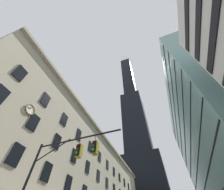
{
  "coord_description": "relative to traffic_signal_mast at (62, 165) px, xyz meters",
  "views": [
    {
      "loc": [
        3.44,
        -6.56,
        1.52
      ],
      "look_at": [
        -3.89,
        12.78,
        25.37
      ],
      "focal_mm": 21.87,
      "sensor_mm": 36.0,
      "label": 1
    }
  ],
  "objects": [
    {
      "name": "station_building",
      "position": [
        -15.27,
        24.04,
        5.95
      ],
      "size": [
        17.13,
        64.61,
        23.64
      ],
      "color": "#BCAF93",
      "rests_on": "ground"
    },
    {
      "name": "dark_skyscraper",
      "position": [
        -6.05,
        78.7,
        49.7
      ],
      "size": [
        24.54,
        24.54,
        187.41
      ],
      "color": "black",
      "rests_on": "ground"
    },
    {
      "name": "traffic_signal_mast",
      "position": [
        0.0,
        0.0,
        0.0
      ],
      "size": [
        7.95,
        0.63,
        7.98
      ],
      "color": "black",
      "rests_on": "sidewalk_left"
    }
  ]
}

